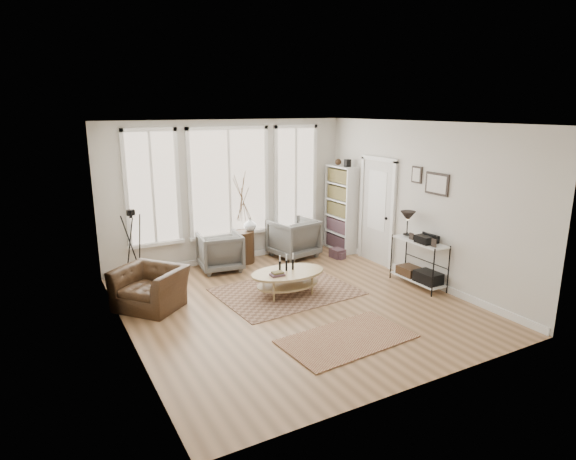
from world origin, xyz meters
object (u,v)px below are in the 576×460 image
armchair_left (220,252)px  accent_chair (150,288)px  low_shelf (419,258)px  coffee_table (288,277)px  armchair_right (293,238)px  side_table (243,221)px  bookcase (341,208)px

armchair_left → accent_chair: 2.04m
low_shelf → armchair_left: 3.78m
coffee_table → armchair_right: bearing=58.0°
armchair_left → armchair_right: 1.70m
side_table → accent_chair: (-2.25, -1.41, -0.56)m
armchair_left → accent_chair: armchair_left is taller
coffee_table → low_shelf: bearing=-18.0°
bookcase → side_table: 2.28m
armchair_left → accent_chair: size_ratio=0.82×
bookcase → low_shelf: bearing=-91.3°
bookcase → armchair_right: 1.29m
bookcase → armchair_left: bookcase is taller
coffee_table → accent_chair: accent_chair is taller
coffee_table → side_table: bearing=88.2°
bookcase → low_shelf: size_ratio=1.58×
bookcase → armchair_left: (-2.87, 0.01, -0.58)m
coffee_table → armchair_right: size_ratio=1.47×
accent_chair → bookcase: bearing=64.5°
low_shelf → side_table: bearing=128.8°
bookcase → coffee_table: 3.00m
side_table → bookcase: bearing=-5.7°
coffee_table → armchair_right: armchair_right is taller
armchair_right → accent_chair: (-3.35, -1.27, -0.08)m
armchair_right → side_table: 1.21m
armchair_right → armchair_left: bearing=-7.8°
bookcase → side_table: bearing=174.3°
bookcase → coffee_table: size_ratio=1.54×
bookcase → armchair_right: bookcase is taller
bookcase → coffee_table: bookcase is taller
armchair_left → side_table: side_table is taller
armchair_left → side_table: 0.82m
bookcase → armchair_right: bearing=176.1°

